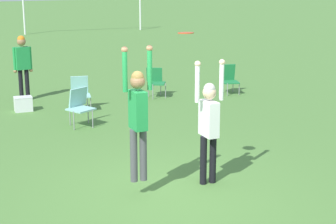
# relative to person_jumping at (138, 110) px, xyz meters

# --- Properties ---
(ground_plane) EXTENTS (120.00, 120.00, 0.00)m
(ground_plane) POSITION_rel_person_jumping_xyz_m (0.51, -0.09, -1.47)
(ground_plane) COLOR #4C7A38
(person_jumping) EXTENTS (0.52, 0.38, 2.25)m
(person_jumping) POSITION_rel_person_jumping_xyz_m (0.00, 0.00, 0.00)
(person_jumping) COLOR #4C4C51
(person_jumping) RESTS_ON ground_plane
(person_defending) EXTENTS (0.56, 0.42, 2.20)m
(person_defending) POSITION_rel_person_jumping_xyz_m (1.31, 0.08, -0.30)
(person_defending) COLOR black
(person_defending) RESTS_ON ground_plane
(frisbee) EXTENTS (0.27, 0.27, 0.03)m
(frisbee) POSITION_rel_person_jumping_xyz_m (0.87, 0.10, 1.20)
(frisbee) COLOR #E04C23
(camping_chair_0) EXTENTS (0.72, 0.79, 0.90)m
(camping_chair_0) POSITION_rel_person_jumping_xyz_m (0.05, 4.62, -0.94)
(camping_chair_0) COLOR gray
(camping_chair_0) RESTS_ON ground_plane
(camping_chair_1) EXTENTS (0.52, 0.57, 0.91)m
(camping_chair_1) POSITION_rel_person_jumping_xyz_m (0.42, 6.10, -0.94)
(camping_chair_1) COLOR gray
(camping_chair_1) RESTS_ON ground_plane
(camping_chair_2) EXTENTS (0.55, 0.60, 0.88)m
(camping_chair_2) POSITION_rel_person_jumping_xyz_m (5.06, 6.51, -0.98)
(camping_chair_2) COLOR gray
(camping_chair_2) RESTS_ON ground_plane
(camping_chair_4) EXTENTS (0.62, 0.68, 0.86)m
(camping_chair_4) POSITION_rel_person_jumping_xyz_m (2.84, 6.88, -0.96)
(camping_chair_4) COLOR gray
(camping_chair_4) RESTS_ON ground_plane
(person_spectator_near) EXTENTS (0.54, 0.27, 1.86)m
(person_spectator_near) POSITION_rel_person_jumping_xyz_m (-0.83, 7.84, -0.33)
(person_spectator_near) COLOR black
(person_spectator_near) RESTS_ON ground_plane
(cooler_box) EXTENTS (0.47, 0.32, 0.39)m
(cooler_box) POSITION_rel_person_jumping_xyz_m (-1.04, 6.56, -1.28)
(cooler_box) COLOR white
(cooler_box) RESTS_ON ground_plane
(soccer_goal) EXTENTS (7.10, 0.10, 2.35)m
(soccer_goal) POSITION_rel_person_jumping_xyz_m (4.92, 24.77, 0.37)
(soccer_goal) COLOR white
(soccer_goal) RESTS_ON ground_plane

